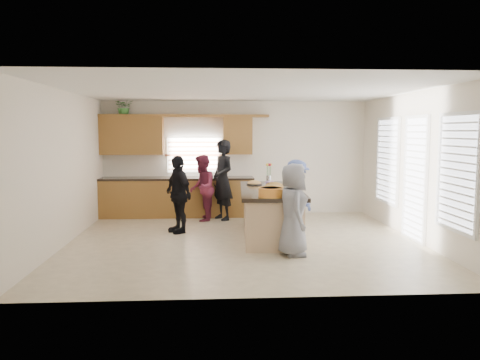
{
  "coord_description": "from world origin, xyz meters",
  "views": [
    {
      "loc": [
        -0.59,
        -8.6,
        2.07
      ],
      "look_at": [
        -0.06,
        0.11,
        1.15
      ],
      "focal_mm": 35.0,
      "sensor_mm": 36.0,
      "label": 1
    }
  ],
  "objects": [
    {
      "name": "platter_front",
      "position": [
        0.52,
        -0.04,
        0.98
      ],
      "size": [
        0.46,
        0.46,
        0.19
      ],
      "color": "black",
      "rests_on": "island"
    },
    {
      "name": "right_wall_glazing",
      "position": [
        3.22,
        -0.13,
        1.34
      ],
      "size": [
        0.06,
        4.0,
        2.25
      ],
      "color": "white",
      "rests_on": "ground"
    },
    {
      "name": "woman_left_mid",
      "position": [
        -0.81,
        2.09,
        0.76
      ],
      "size": [
        0.61,
        0.77,
        1.52
      ],
      "primitive_type": "imported",
      "rotation": [
        0.0,
        0.0,
        -1.62
      ],
      "color": "maroon",
      "rests_on": "ground"
    },
    {
      "name": "woman_right_back",
      "position": [
        1.18,
        1.01,
        0.74
      ],
      "size": [
        0.85,
        1.08,
        1.47
      ],
      "primitive_type": "imported",
      "rotation": [
        0.0,
        0.0,
        1.94
      ],
      "color": "#3F508A",
      "rests_on": "ground"
    },
    {
      "name": "back_cabinetry",
      "position": [
        -1.47,
        2.73,
        0.91
      ],
      "size": [
        4.08,
        0.66,
        2.46
      ],
      "color": "#915F2A",
      "rests_on": "ground"
    },
    {
      "name": "potted_plant",
      "position": [
        -2.66,
        2.82,
        2.64
      ],
      "size": [
        0.51,
        0.47,
        0.48
      ],
      "primitive_type": "imported",
      "rotation": [
        0.0,
        0.0,
        0.26
      ],
      "color": "#3A7A31",
      "rests_on": "back_cabinetry"
    },
    {
      "name": "platter_back",
      "position": [
        0.3,
        1.04,
        0.98
      ],
      "size": [
        0.32,
        0.32,
        0.13
      ],
      "color": "black",
      "rests_on": "island"
    },
    {
      "name": "salad_bowl",
      "position": [
        0.42,
        -0.77,
        1.04
      ],
      "size": [
        0.43,
        0.43,
        0.16
      ],
      "color": "orange",
      "rests_on": "island"
    },
    {
      "name": "floor",
      "position": [
        0.0,
        0.0,
        0.0
      ],
      "size": [
        6.5,
        6.5,
        0.0
      ],
      "primitive_type": "plane",
      "color": "beige",
      "rests_on": "ground"
    },
    {
      "name": "clear_cup",
      "position": [
        0.87,
        -0.44,
        1.0
      ],
      "size": [
        0.09,
        0.09,
        0.1
      ],
      "primitive_type": "cylinder",
      "color": "white",
      "rests_on": "island"
    },
    {
      "name": "woman_right_front",
      "position": [
        0.76,
        -1.02,
        0.77
      ],
      "size": [
        0.51,
        0.77,
        1.54
      ],
      "primitive_type": "imported",
      "rotation": [
        0.0,
        0.0,
        1.6
      ],
      "color": "gray",
      "rests_on": "ground"
    },
    {
      "name": "woman_left_back",
      "position": [
        -0.33,
        2.21,
        0.93
      ],
      "size": [
        0.72,
        0.81,
        1.87
      ],
      "primitive_type": "imported",
      "rotation": [
        0.0,
        0.0,
        -1.07
      ],
      "color": "black",
      "rests_on": "ground"
    },
    {
      "name": "platter_mid",
      "position": [
        0.64,
        0.51,
        0.98
      ],
      "size": [
        0.41,
        0.41,
        0.17
      ],
      "color": "black",
      "rests_on": "island"
    },
    {
      "name": "woman_left_front",
      "position": [
        -1.27,
        0.87,
        0.79
      ],
      "size": [
        0.81,
        0.99,
        1.58
      ],
      "primitive_type": "imported",
      "rotation": [
        0.0,
        0.0,
        -1.02
      ],
      "color": "black",
      "rests_on": "ground"
    },
    {
      "name": "room_shell",
      "position": [
        0.0,
        0.0,
        1.9
      ],
      "size": [
        6.52,
        6.02,
        2.81
      ],
      "color": "silver",
      "rests_on": "ground"
    },
    {
      "name": "plate_stack",
      "position": [
        0.65,
        1.24,
        0.98
      ],
      "size": [
        0.19,
        0.19,
        0.05
      ],
      "primitive_type": "cylinder",
      "color": "#AE85C2",
      "rests_on": "island"
    },
    {
      "name": "flower_vase",
      "position": [
        0.67,
        1.56,
        1.18
      ],
      "size": [
        0.14,
        0.14,
        0.41
      ],
      "color": "silver",
      "rests_on": "island"
    },
    {
      "name": "island",
      "position": [
        0.55,
        0.36,
        0.45
      ],
      "size": [
        1.3,
        2.76,
        0.95
      ],
      "rotation": [
        0.0,
        0.0,
        -0.06
      ],
      "color": "tan",
      "rests_on": "ground"
    }
  ]
}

